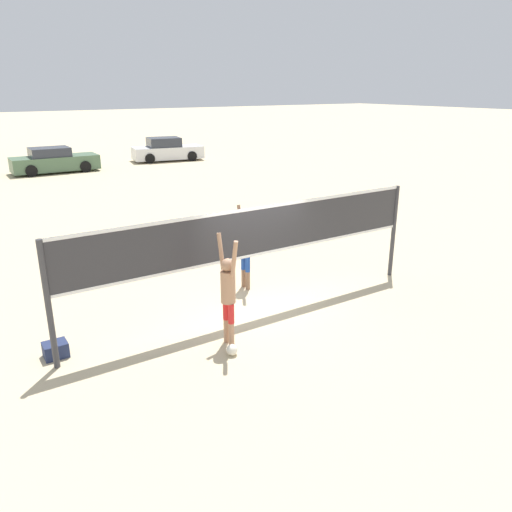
{
  "coord_description": "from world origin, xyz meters",
  "views": [
    {
      "loc": [
        -5.48,
        -8.49,
        4.77
      ],
      "look_at": [
        0.0,
        0.0,
        1.31
      ],
      "focal_mm": 35.0,
      "sensor_mm": 36.0,
      "label": 1
    }
  ],
  "objects_px": {
    "parked_car_mid": "(167,150)",
    "volleyball": "(232,350)",
    "volleyball_net": "(256,238)",
    "gear_bag": "(56,350)",
    "player_spiker": "(228,289)",
    "parked_car_far": "(54,161)",
    "player_blocker": "(245,247)"
  },
  "relations": [
    {
      "from": "parked_car_mid",
      "to": "volleyball",
      "type": "bearing_deg",
      "value": -101.41
    },
    {
      "from": "volleyball_net",
      "to": "volleyball",
      "type": "bearing_deg",
      "value": -136.35
    },
    {
      "from": "gear_bag",
      "to": "parked_car_mid",
      "type": "relative_size",
      "value": 0.09
    },
    {
      "from": "volleyball_net",
      "to": "player_spiker",
      "type": "bearing_deg",
      "value": -142.71
    },
    {
      "from": "volleyball_net",
      "to": "player_spiker",
      "type": "height_order",
      "value": "volleyball_net"
    },
    {
      "from": "parked_car_mid",
      "to": "player_spiker",
      "type": "bearing_deg",
      "value": -101.37
    },
    {
      "from": "volleyball_net",
      "to": "parked_car_far",
      "type": "height_order",
      "value": "volleyball_net"
    },
    {
      "from": "gear_bag",
      "to": "parked_car_mid",
      "type": "xyz_separation_m",
      "value": [
        12.03,
        22.75,
        0.54
      ]
    },
    {
      "from": "volleyball_net",
      "to": "player_spiker",
      "type": "distance_m",
      "value": 1.65
    },
    {
      "from": "player_spiker",
      "to": "volleyball",
      "type": "relative_size",
      "value": 10.32
    },
    {
      "from": "gear_bag",
      "to": "volleyball",
      "type": "bearing_deg",
      "value": -31.89
    },
    {
      "from": "player_spiker",
      "to": "gear_bag",
      "type": "relative_size",
      "value": 5.13
    },
    {
      "from": "player_blocker",
      "to": "volleyball",
      "type": "height_order",
      "value": "player_blocker"
    },
    {
      "from": "volleyball",
      "to": "parked_car_mid",
      "type": "distance_m",
      "value": 26.18
    },
    {
      "from": "player_spiker",
      "to": "volleyball",
      "type": "xyz_separation_m",
      "value": [
        -0.17,
        -0.39,
        -1.05
      ]
    },
    {
      "from": "parked_car_far",
      "to": "parked_car_mid",
      "type": "bearing_deg",
      "value": 7.63
    },
    {
      "from": "volleyball",
      "to": "parked_car_mid",
      "type": "relative_size",
      "value": 0.04
    },
    {
      "from": "volleyball_net",
      "to": "parked_car_far",
      "type": "bearing_deg",
      "value": 88.81
    },
    {
      "from": "volleyball",
      "to": "parked_car_far",
      "type": "distance_m",
      "value": 23.61
    },
    {
      "from": "player_blocker",
      "to": "parked_car_mid",
      "type": "bearing_deg",
      "value": 161.46
    },
    {
      "from": "volleyball_net",
      "to": "parked_car_far",
      "type": "relative_size",
      "value": 1.81
    },
    {
      "from": "gear_bag",
      "to": "parked_car_far",
      "type": "relative_size",
      "value": 0.09
    },
    {
      "from": "volleyball",
      "to": "player_blocker",
      "type": "bearing_deg",
      "value": 53.73
    },
    {
      "from": "player_blocker",
      "to": "gear_bag",
      "type": "relative_size",
      "value": 4.84
    },
    {
      "from": "player_blocker",
      "to": "volleyball_net",
      "type": "bearing_deg",
      "value": -22.46
    },
    {
      "from": "player_blocker",
      "to": "parked_car_mid",
      "type": "xyz_separation_m",
      "value": [
        7.32,
        21.84,
        -0.4
      ]
    },
    {
      "from": "player_spiker",
      "to": "parked_car_mid",
      "type": "xyz_separation_m",
      "value": [
        9.09,
        24.08,
        -0.47
      ]
    },
    {
      "from": "player_spiker",
      "to": "gear_bag",
      "type": "distance_m",
      "value": 3.38
    },
    {
      "from": "player_blocker",
      "to": "volleyball",
      "type": "xyz_separation_m",
      "value": [
        -1.94,
        -2.64,
        -0.98
      ]
    },
    {
      "from": "player_spiker",
      "to": "gear_bag",
      "type": "xyz_separation_m",
      "value": [
        -2.94,
        1.33,
        -1.01
      ]
    },
    {
      "from": "player_blocker",
      "to": "volleyball",
      "type": "distance_m",
      "value": 3.42
    },
    {
      "from": "parked_car_mid",
      "to": "parked_car_far",
      "type": "bearing_deg",
      "value": -163.39
    }
  ]
}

